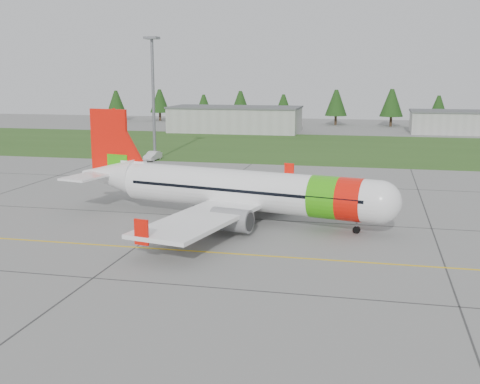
# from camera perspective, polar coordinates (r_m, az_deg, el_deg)

# --- Properties ---
(ground) EXTENTS (320.00, 320.00, 0.00)m
(ground) POSITION_cam_1_polar(r_m,az_deg,el_deg) (40.71, 5.82, -9.66)
(ground) COLOR gray
(ground) RESTS_ON ground
(aircraft) EXTENTS (34.92, 32.74, 10.70)m
(aircraft) POSITION_cam_1_polar(r_m,az_deg,el_deg) (59.65, -0.12, 0.19)
(aircraft) COLOR white
(aircraft) RESTS_ON ground
(service_van) EXTENTS (1.70, 1.61, 4.64)m
(service_van) POSITION_cam_1_polar(r_m,az_deg,el_deg) (102.74, -8.31, 4.27)
(service_van) COLOR beige
(service_van) RESTS_ON ground
(grass_strip) EXTENTS (320.00, 50.00, 0.03)m
(grass_strip) POSITION_cam_1_polar(r_m,az_deg,el_deg) (120.77, 10.51, 4.11)
(grass_strip) COLOR #30561E
(grass_strip) RESTS_ON ground
(taxi_guideline) EXTENTS (120.00, 0.25, 0.02)m
(taxi_guideline) POSITION_cam_1_polar(r_m,az_deg,el_deg) (48.23, 6.97, -6.32)
(taxi_guideline) COLOR gold
(taxi_guideline) RESTS_ON ground
(hangar_west) EXTENTS (32.00, 14.00, 6.00)m
(hangar_west) POSITION_cam_1_polar(r_m,az_deg,el_deg) (152.19, -0.45, 6.85)
(hangar_west) COLOR #A8A8A3
(hangar_west) RESTS_ON ground
(hangar_east) EXTENTS (24.00, 12.00, 5.20)m
(hangar_east) POSITION_cam_1_polar(r_m,az_deg,el_deg) (157.64, 20.25, 6.17)
(hangar_east) COLOR #A8A8A3
(hangar_east) RESTS_ON ground
(floodlight_mast) EXTENTS (0.50, 0.50, 20.00)m
(floodlight_mast) POSITION_cam_1_polar(r_m,az_deg,el_deg) (102.57, -8.21, 8.57)
(floodlight_mast) COLOR slate
(floodlight_mast) RESTS_ON ground
(treeline) EXTENTS (160.00, 8.00, 10.00)m
(treeline) POSITION_cam_1_polar(r_m,az_deg,el_deg) (176.14, 11.31, 7.87)
(treeline) COLOR #1C3F14
(treeline) RESTS_ON ground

